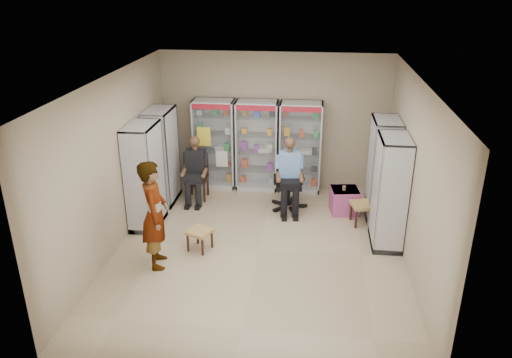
# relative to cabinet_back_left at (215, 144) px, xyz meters

# --- Properties ---
(floor) EXTENTS (6.00, 6.00, 0.00)m
(floor) POSITION_rel_cabinet_back_left_xyz_m (1.30, -2.73, -1.00)
(floor) COLOR tan
(floor) RESTS_ON ground
(room_shell) EXTENTS (5.02, 6.02, 3.01)m
(room_shell) POSITION_rel_cabinet_back_left_xyz_m (1.30, -2.73, 0.97)
(room_shell) COLOR tan
(room_shell) RESTS_ON ground
(cabinet_back_left) EXTENTS (0.90, 0.50, 2.00)m
(cabinet_back_left) POSITION_rel_cabinet_back_left_xyz_m (0.00, 0.00, 0.00)
(cabinet_back_left) COLOR #9DA0A4
(cabinet_back_left) RESTS_ON floor
(cabinet_back_mid) EXTENTS (0.90, 0.50, 2.00)m
(cabinet_back_mid) POSITION_rel_cabinet_back_left_xyz_m (0.95, 0.00, 0.00)
(cabinet_back_mid) COLOR #ADAEB4
(cabinet_back_mid) RESTS_ON floor
(cabinet_back_right) EXTENTS (0.90, 0.50, 2.00)m
(cabinet_back_right) POSITION_rel_cabinet_back_left_xyz_m (1.90, 0.00, 0.00)
(cabinet_back_right) COLOR #B2B3B9
(cabinet_back_right) RESTS_ON floor
(cabinet_right_far) EXTENTS (0.90, 0.50, 2.00)m
(cabinet_right_far) POSITION_rel_cabinet_back_left_xyz_m (3.53, -1.13, 0.00)
(cabinet_right_far) COLOR #A2A6A9
(cabinet_right_far) RESTS_ON floor
(cabinet_right_near) EXTENTS (0.90, 0.50, 2.00)m
(cabinet_right_near) POSITION_rel_cabinet_back_left_xyz_m (3.53, -2.23, 0.00)
(cabinet_right_near) COLOR #B5B8BD
(cabinet_right_near) RESTS_ON floor
(cabinet_left_far) EXTENTS (0.90, 0.50, 2.00)m
(cabinet_left_far) POSITION_rel_cabinet_back_left_xyz_m (-0.93, -0.93, 0.00)
(cabinet_left_far) COLOR silver
(cabinet_left_far) RESTS_ON floor
(cabinet_left_near) EXTENTS (0.90, 0.50, 2.00)m
(cabinet_left_near) POSITION_rel_cabinet_back_left_xyz_m (-0.93, -2.03, 0.00)
(cabinet_left_near) COLOR #B1B4B8
(cabinet_left_near) RESTS_ON floor
(wooden_chair) EXTENTS (0.42, 0.42, 0.94)m
(wooden_chair) POSITION_rel_cabinet_back_left_xyz_m (-0.25, -0.73, -0.53)
(wooden_chair) COLOR black
(wooden_chair) RESTS_ON floor
(seated_customer) EXTENTS (0.44, 0.60, 1.34)m
(seated_customer) POSITION_rel_cabinet_back_left_xyz_m (-0.25, -0.78, -0.33)
(seated_customer) COLOR black
(seated_customer) RESTS_ON floor
(office_chair) EXTENTS (0.70, 0.70, 1.14)m
(office_chair) POSITION_rel_cabinet_back_left_xyz_m (1.72, -0.98, -0.43)
(office_chair) COLOR black
(office_chair) RESTS_ON floor
(seated_shopkeeper) EXTENTS (0.56, 0.72, 1.45)m
(seated_shopkeeper) POSITION_rel_cabinet_back_left_xyz_m (1.72, -1.03, -0.27)
(seated_shopkeeper) COLOR #78A8EE
(seated_shopkeeper) RESTS_ON floor
(pink_trunk) EXTENTS (0.60, 0.58, 0.51)m
(pink_trunk) POSITION_rel_cabinet_back_left_xyz_m (2.85, -1.05, -0.75)
(pink_trunk) COLOR #C14DA5
(pink_trunk) RESTS_ON floor
(tea_glass) EXTENTS (0.07, 0.07, 0.09)m
(tea_glass) POSITION_rel_cabinet_back_left_xyz_m (2.83, -1.10, -0.45)
(tea_glass) COLOR #591807
(tea_glass) RESTS_ON pink_trunk
(woven_stool_a) EXTENTS (0.51, 0.51, 0.43)m
(woven_stool_a) POSITION_rel_cabinet_back_left_xyz_m (3.18, -1.51, -0.79)
(woven_stool_a) COLOR #AB8F48
(woven_stool_a) RESTS_ON floor
(woven_stool_b) EXTENTS (0.49, 0.49, 0.38)m
(woven_stool_b) POSITION_rel_cabinet_back_left_xyz_m (0.27, -2.85, -0.81)
(woven_stool_b) COLOR #A48845
(woven_stool_b) RESTS_ON floor
(standing_man) EXTENTS (0.58, 0.76, 1.84)m
(standing_man) POSITION_rel_cabinet_back_left_xyz_m (-0.32, -3.40, -0.08)
(standing_man) COLOR gray
(standing_man) RESTS_ON floor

